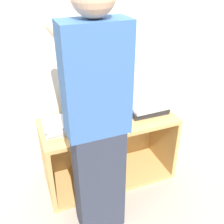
# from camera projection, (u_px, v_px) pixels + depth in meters

# --- Properties ---
(ground_plane) EXTENTS (12.00, 12.00, 0.00)m
(ground_plane) POSITION_uv_depth(u_px,v_px,m) (119.00, 194.00, 2.39)
(ground_plane) COLOR #9E9384
(wall_back) EXTENTS (8.00, 0.05, 2.40)m
(wall_back) POSITION_uv_depth(u_px,v_px,m) (94.00, 47.00, 2.28)
(wall_back) COLOR beige
(wall_back) RESTS_ON ground_plane
(cart) EXTENTS (1.18, 0.50, 0.65)m
(cart) POSITION_uv_depth(u_px,v_px,m) (107.00, 146.00, 2.48)
(cart) COLOR tan
(cart) RESTS_ON ground_plane
(laptop_open) EXTENTS (0.34, 0.32, 0.22)m
(laptop_open) POSITION_uv_depth(u_px,v_px,m) (107.00, 112.00, 2.29)
(laptop_open) COLOR #B7B7BC
(laptop_open) RESTS_ON cart
(laptop_stack_left) EXTENTS (0.36, 0.25, 0.08)m
(laptop_stack_left) POSITION_uv_depth(u_px,v_px,m) (65.00, 125.00, 2.13)
(laptop_stack_left) COLOR #B7B7BC
(laptop_stack_left) RESTS_ON cart
(laptop_stack_right) EXTENTS (0.35, 0.24, 0.08)m
(laptop_stack_right) POSITION_uv_depth(u_px,v_px,m) (148.00, 108.00, 2.37)
(laptop_stack_right) COLOR #232326
(laptop_stack_right) RESTS_ON cart
(person) EXTENTS (0.40, 0.54, 1.83)m
(person) POSITION_uv_depth(u_px,v_px,m) (97.00, 124.00, 1.69)
(person) COLOR #2D3342
(person) RESTS_ON ground_plane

